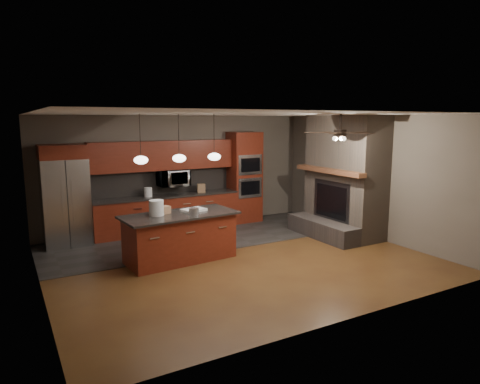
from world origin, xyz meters
TOP-DOWN VIEW (x-y plane):
  - ground at (0.00, 0.00)m, footprint 7.00×7.00m
  - ceiling at (0.00, 0.00)m, footprint 7.00×6.00m
  - back_wall at (0.00, 3.00)m, footprint 7.00×0.02m
  - right_wall at (3.50, 0.00)m, footprint 0.02×6.00m
  - left_wall at (-3.50, 0.00)m, footprint 0.02×6.00m
  - slate_tile_patch at (0.00, 1.80)m, footprint 7.00×2.40m
  - fireplace_column at (3.04, 0.40)m, footprint 1.30×2.10m
  - back_cabinetry at (-0.48, 2.74)m, footprint 3.59×0.64m
  - oven_tower at (1.70, 2.69)m, footprint 0.80×0.63m
  - microwave at (-0.27, 2.75)m, footprint 0.73×0.41m
  - refrigerator at (-2.76, 2.62)m, footprint 0.94×0.75m
  - kitchen_island at (-1.00, 0.48)m, footprint 2.26×1.17m
  - white_bucket at (-1.43, 0.56)m, footprint 0.35×0.35m
  - paint_can at (-0.80, 0.28)m, footprint 0.20×0.20m
  - paint_tray at (-0.67, 0.59)m, footprint 0.51×0.40m
  - cardboard_box at (-1.27, 0.64)m, footprint 0.27×0.24m
  - counter_bucket at (-0.93, 2.70)m, footprint 0.22×0.22m
  - counter_box at (0.42, 2.65)m, footprint 0.23×0.20m
  - pendant_left at (-1.65, 0.70)m, footprint 0.26×0.26m
  - pendant_center at (-0.90, 0.70)m, footprint 0.26×0.26m
  - pendant_right at (-0.15, 0.70)m, footprint 0.26×0.26m
  - ceiling_fan at (1.80, -0.80)m, footprint 1.27×1.33m

SIDE VIEW (x-z plane):
  - ground at x=0.00m, z-range 0.00..0.00m
  - slate_tile_patch at x=0.00m, z-range 0.00..0.01m
  - kitchen_island at x=-1.00m, z-range 0.01..0.93m
  - back_cabinetry at x=-0.48m, z-range -0.21..1.99m
  - paint_tray at x=-0.67m, z-range 0.92..0.96m
  - paint_can at x=-0.80m, z-range 0.92..1.05m
  - cardboard_box at x=-1.27m, z-range 0.92..1.07m
  - counter_box at x=0.42m, z-range 0.90..1.11m
  - counter_bucket at x=-0.93m, z-range 0.90..1.12m
  - white_bucket at x=-1.43m, z-range 0.92..1.21m
  - refrigerator at x=-2.76m, z-range 0.00..2.18m
  - oven_tower at x=1.70m, z-range 0.00..2.38m
  - fireplace_column at x=3.04m, z-range -0.10..2.70m
  - microwave at x=-0.27m, z-range 1.05..1.55m
  - back_wall at x=0.00m, z-range 0.00..2.80m
  - right_wall at x=3.50m, z-range 0.00..2.80m
  - left_wall at x=-3.50m, z-range 0.00..2.80m
  - pendant_left at x=-1.65m, z-range 1.51..2.42m
  - pendant_center at x=-0.90m, z-range 1.51..2.42m
  - pendant_right at x=-0.15m, z-range 1.51..2.42m
  - ceiling_fan at x=1.80m, z-range 2.25..2.66m
  - ceiling at x=0.00m, z-range 2.79..2.81m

